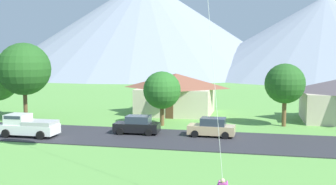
{
  "coord_description": "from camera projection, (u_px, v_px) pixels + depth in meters",
  "views": [
    {
      "loc": [
        4.65,
        -5.69,
        7.59
      ],
      "look_at": [
        -0.5,
        17.96,
        5.17
      ],
      "focal_mm": 42.41,
      "sensor_mm": 36.0,
      "label": 1
    }
  ],
  "objects": [
    {
      "name": "tree_near_right",
      "position": [
        285.0,
        84.0,
        40.78
      ],
      "size": [
        4.13,
        4.13,
        6.52
      ],
      "color": "brown",
      "rests_on": "ground"
    },
    {
      "name": "tree_near_left",
      "position": [
        24.0,
        69.0,
        43.83
      ],
      "size": [
        5.81,
        5.81,
        8.73
      ],
      "color": "brown",
      "rests_on": "ground"
    },
    {
      "name": "parked_car_tan_mid_east",
      "position": [
        212.0,
        128.0,
        35.84
      ],
      "size": [
        4.26,
        2.19,
        1.68
      ],
      "color": "tan",
      "rests_on": "road_strip"
    },
    {
      "name": "house_left_center",
      "position": [
        176.0,
        93.0,
        49.53
      ],
      "size": [
        9.6,
        8.45,
        5.05
      ],
      "color": "beige",
      "rests_on": "ground"
    },
    {
      "name": "pickup_truck_white_west_side",
      "position": [
        28.0,
        125.0,
        35.81
      ],
      "size": [
        5.2,
        2.33,
        1.99
      ],
      "color": "white",
      "rests_on": "road_strip"
    },
    {
      "name": "tree_center",
      "position": [
        162.0,
        90.0,
        41.26
      ],
      "size": [
        3.92,
        3.92,
        5.7
      ],
      "color": "brown",
      "rests_on": "ground"
    },
    {
      "name": "mountain_far_east_ridge",
      "position": [
        145.0,
        26.0,
        148.69
      ],
      "size": [
        108.66,
        108.66,
        35.17
      ],
      "primitive_type": "cone",
      "color": "gray",
      "rests_on": "ground"
    },
    {
      "name": "parked_car_black_mid_west",
      "position": [
        137.0,
        125.0,
        37.02
      ],
      "size": [
        4.25,
        2.18,
        1.68
      ],
      "color": "black",
      "rests_on": "road_strip"
    },
    {
      "name": "mountain_central_ridge",
      "position": [
        325.0,
        36.0,
        128.69
      ],
      "size": [
        92.3,
        92.3,
        26.02
      ],
      "primitive_type": "cone",
      "color": "gray",
      "rests_on": "ground"
    },
    {
      "name": "road_strip",
      "position": [
        198.0,
        140.0,
        34.53
      ],
      "size": [
        160.0,
        8.0,
        0.08
      ],
      "primitive_type": "cube",
      "color": "#2D2D33",
      "rests_on": "ground"
    }
  ]
}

